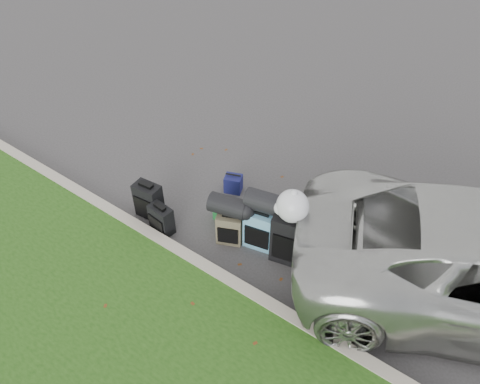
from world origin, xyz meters
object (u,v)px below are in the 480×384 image
Objects in this scene: suitcase_olive at (230,228)px; tote_green at (225,210)px; suitcase_teal at (260,229)px; tote_navy at (233,184)px; suitcase_large_black_left at (149,201)px; suitcase_small_black at (162,219)px; suitcase_large_black_right at (292,239)px.

tote_green is (-0.35, 0.34, -0.08)m from suitcase_olive.
tote_navy is (-1.08, 0.77, -0.18)m from suitcase_teal.
suitcase_large_black_left reaches higher than tote_green.
suitcase_small_black is 1.56× the size of tote_navy.
suitcase_olive reaches higher than tote_green.
suitcase_olive reaches higher than suitcase_small_black.
suitcase_large_black_left is 1.43m from suitcase_olive.
suitcase_teal is 0.80m from tote_green.
suitcase_teal is (1.41, 0.65, 0.09)m from suitcase_small_black.
suitcase_teal is at bearing 30.45° from suitcase_small_black.
tote_green is at bearing 162.28° from suitcase_large_black_right.
suitcase_teal is 1.33m from tote_navy.
tote_green is at bearing 111.19° from suitcase_olive.
tote_green is at bearing 56.71° from suitcase_small_black.
suitcase_small_black reaches higher than tote_green.
suitcase_small_black reaches higher than tote_navy.
suitcase_large_black_right is at bearing 7.76° from suitcase_large_black_left.
suitcase_teal is at bearing 171.02° from suitcase_large_black_right.
suitcase_large_black_right reaches higher than tote_navy.
suitcase_large_black_right is 1.31m from tote_green.
tote_navy is (0.34, 1.42, -0.09)m from suitcase_small_black.
suitcase_small_black is at bearing -167.54° from suitcase_teal.
suitcase_large_black_right reaches higher than suitcase_small_black.
tote_navy is (0.74, 1.27, -0.15)m from suitcase_large_black_left.
suitcase_teal reaches higher than suitcase_small_black.
tote_navy is at bearing 99.35° from suitcase_olive.
suitcase_olive is 1.17m from tote_navy.
tote_navy is at bearing 142.00° from suitcase_large_black_right.
suitcase_large_black_left is at bearing 166.05° from suitcase_small_black.
suitcase_large_black_right reaches higher than tote_green.
suitcase_large_black_left is at bearing -151.30° from tote_green.
tote_green is at bearing 26.21° from suitcase_large_black_left.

